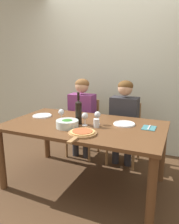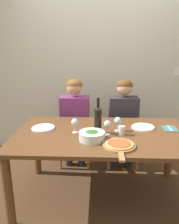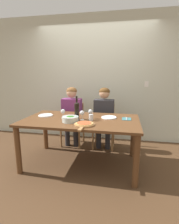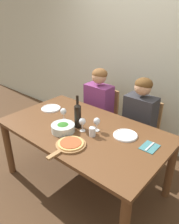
% 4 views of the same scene
% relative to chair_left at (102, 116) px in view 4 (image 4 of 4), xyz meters
% --- Properties ---
extents(ground_plane, '(40.00, 40.00, 0.00)m').
position_rel_chair_left_xyz_m(ground_plane, '(0.37, -0.83, -0.47)').
color(ground_plane, '#4C331E').
extents(back_wall, '(10.00, 0.06, 2.70)m').
position_rel_chair_left_xyz_m(back_wall, '(0.37, 0.46, 0.88)').
color(back_wall, beige).
rests_on(back_wall, ground).
extents(dining_table, '(1.80, 1.04, 0.76)m').
position_rel_chair_left_xyz_m(dining_table, '(0.37, -0.83, 0.19)').
color(dining_table, brown).
rests_on(dining_table, ground).
extents(chair_left, '(0.42, 0.42, 0.87)m').
position_rel_chair_left_xyz_m(chair_left, '(0.00, 0.00, 0.00)').
color(chair_left, '#9E7042').
rests_on(chair_left, ground).
extents(chair_right, '(0.42, 0.42, 0.87)m').
position_rel_chair_left_xyz_m(chair_right, '(0.65, 0.00, 0.00)').
color(chair_right, '#9E7042').
rests_on(chair_right, ground).
extents(person_woman, '(0.47, 0.51, 1.20)m').
position_rel_chair_left_xyz_m(person_woman, '(-0.00, -0.11, 0.25)').
color(person_woman, '#28282D').
rests_on(person_woman, ground).
extents(person_man, '(0.47, 0.51, 1.20)m').
position_rel_chair_left_xyz_m(person_man, '(0.65, -0.11, 0.25)').
color(person_man, '#28282D').
rests_on(person_man, ground).
extents(wine_bottle, '(0.07, 0.07, 0.37)m').
position_rel_chair_left_xyz_m(wine_bottle, '(0.31, -0.85, 0.44)').
color(wine_bottle, black).
rests_on(wine_bottle, dining_table).
extents(broccoli_bowl, '(0.24, 0.24, 0.09)m').
position_rel_chair_left_xyz_m(broccoli_bowl, '(0.26, -1.02, 0.34)').
color(broccoli_bowl, silver).
rests_on(broccoli_bowl, dining_table).
extents(dinner_plate_left, '(0.25, 0.25, 0.02)m').
position_rel_chair_left_xyz_m(dinner_plate_left, '(-0.27, -0.73, 0.30)').
color(dinner_plate_left, white).
rests_on(dinner_plate_left, dining_table).
extents(dinner_plate_right, '(0.25, 0.25, 0.02)m').
position_rel_chair_left_xyz_m(dinner_plate_right, '(0.80, -0.67, 0.30)').
color(dinner_plate_right, white).
rests_on(dinner_plate_right, dining_table).
extents(pizza_on_board, '(0.29, 0.43, 0.04)m').
position_rel_chair_left_xyz_m(pizza_on_board, '(0.50, -1.16, 0.31)').
color(pizza_on_board, '#9E7042').
rests_on(pizza_on_board, dining_table).
extents(wine_glass_left, '(0.07, 0.07, 0.15)m').
position_rel_chair_left_xyz_m(wine_glass_left, '(0.08, -0.84, 0.40)').
color(wine_glass_left, silver).
rests_on(wine_glass_left, dining_table).
extents(wine_glass_right, '(0.07, 0.07, 0.15)m').
position_rel_chair_left_xyz_m(wine_glass_right, '(0.52, -0.78, 0.40)').
color(wine_glass_right, silver).
rests_on(wine_glass_right, dining_table).
extents(wine_glass_centre, '(0.07, 0.07, 0.15)m').
position_rel_chair_left_xyz_m(wine_glass_centre, '(0.41, -0.88, 0.40)').
color(wine_glass_centre, silver).
rests_on(wine_glass_centre, dining_table).
extents(water_tumbler, '(0.07, 0.07, 0.09)m').
position_rel_chair_left_xyz_m(water_tumbler, '(0.55, -0.88, 0.34)').
color(water_tumbler, silver).
rests_on(water_tumbler, dining_table).
extents(fork_on_napkin, '(0.14, 0.18, 0.01)m').
position_rel_chair_left_xyz_m(fork_on_napkin, '(1.08, -0.69, 0.30)').
color(fork_on_napkin, '#387075').
rests_on(fork_on_napkin, dining_table).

